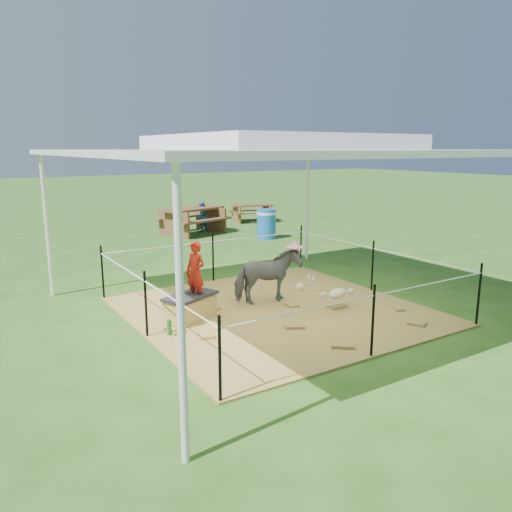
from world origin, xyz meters
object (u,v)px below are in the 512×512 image
picnic_table_near (193,221)px  picnic_table_far (252,213)px  trash_barrel (266,224)px  green_bottle (169,327)px  straw_bale (191,308)px  woman (195,266)px  pony (267,276)px  foal (338,292)px  distant_person (201,217)px

picnic_table_near → picnic_table_far: (3.05, 1.35, -0.10)m
trash_barrel → picnic_table_near: bearing=127.3°
green_bottle → straw_bale: bearing=39.3°
picnic_table_far → trash_barrel: bearing=-101.4°
woman → picnic_table_far: size_ratio=0.64×
pony → foal: bearing=-128.0°
pony → distant_person: (2.51, 7.76, -0.01)m
foal → picnic_table_near: picnic_table_near is taller
foal → picnic_table_far: size_ratio=0.67×
picnic_table_near → distant_person: size_ratio=2.02×
foal → distant_person: size_ratio=1.03×
picnic_table_near → straw_bale: bearing=-131.9°
foal → straw_bale: bearing=143.3°
pony → picnic_table_near: bearing=-7.9°
picnic_table_near → green_bottle: bearing=-133.8°
pony → trash_barrel: size_ratio=1.28×
woman → pony: bearing=69.9°
straw_bale → foal: foal is taller
pony → picnic_table_near: (2.11, 7.53, -0.09)m
straw_bale → woman: 0.68m
straw_bale → woman: woman is taller
picnic_table_near → pony: bearing=-122.1°
straw_bale → foal: size_ratio=0.79×
straw_bale → green_bottle: 0.71m
green_bottle → picnic_table_far: bearing=52.5°
picnic_table_near → distant_person: (0.41, 0.23, 0.08)m
picnic_table_far → distant_person: size_ratio=1.54×
pony → green_bottle: bearing=112.1°
woman → foal: (2.27, -0.80, -0.57)m
straw_bale → green_bottle: size_ratio=3.60×
woman → trash_barrel: 7.56m
straw_bale → green_bottle: (-0.55, -0.45, -0.07)m
picnic_table_near → picnic_table_far: size_ratio=1.31×
pony → foal: (0.85, -0.88, -0.20)m
straw_bale → picnic_table_far: bearing=53.3°
pony → picnic_table_far: bearing=-22.4°
green_bottle → woman: bearing=34.7°
straw_bale → pony: pony is taller
trash_barrel → picnic_table_far: 3.68m
green_bottle → pony: pony is taller
picnic_table_near → picnic_table_far: bearing=7.4°
woman → foal: woman is taller
picnic_table_far → distant_person: (-2.64, -1.12, 0.18)m
pony → picnic_table_near: size_ratio=0.57×
woman → picnic_table_near: (3.52, 7.61, -0.47)m
foal → picnic_table_near: (1.25, 8.41, 0.10)m
distant_person → woman: bearing=49.3°
woman → green_bottle: woman is taller
trash_barrel → distant_person: (-1.11, 2.22, 0.05)m
picnic_table_near → woman: bearing=-131.3°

